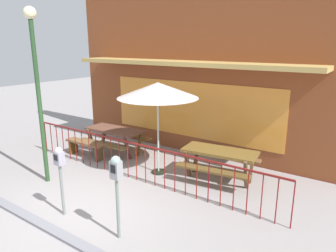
# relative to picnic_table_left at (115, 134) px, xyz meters

# --- Properties ---
(ground) EXTENTS (40.00, 40.00, 0.00)m
(ground) POSITION_rel_picnic_table_left_xyz_m (1.85, -3.08, -0.61)
(ground) COLOR gray
(pub_storefront) EXTENTS (8.83, 1.44, 5.55)m
(pub_storefront) POSITION_rel_picnic_table_left_xyz_m (1.85, 1.66, 2.15)
(pub_storefront) COLOR #4F211F
(pub_storefront) RESTS_ON ground
(patio_fence_front) EXTENTS (7.44, 0.04, 0.97)m
(patio_fence_front) POSITION_rel_picnic_table_left_xyz_m (1.85, -1.15, 0.05)
(patio_fence_front) COLOR maroon
(patio_fence_front) RESTS_ON ground
(picnic_table_left) EXTENTS (1.84, 1.42, 0.79)m
(picnic_table_left) POSITION_rel_picnic_table_left_xyz_m (0.00, 0.00, 0.00)
(picnic_table_left) COLOR brown
(picnic_table_left) RESTS_ON ground
(picnic_table_right) EXTENTS (1.95, 1.57, 0.79)m
(picnic_table_right) POSITION_rel_picnic_table_left_xyz_m (3.52, 0.05, 0.00)
(picnic_table_right) COLOR brown
(picnic_table_right) RESTS_ON ground
(patio_umbrella) EXTENTS (2.03, 2.03, 2.39)m
(patio_umbrella) POSITION_rel_picnic_table_left_xyz_m (2.03, -0.48, 1.57)
(patio_umbrella) COLOR black
(patio_umbrella) RESTS_ON ground
(patio_bench) EXTENTS (1.41, 0.35, 0.48)m
(patio_bench) POSITION_rel_picnic_table_left_xyz_m (-0.47, -0.77, -0.26)
(patio_bench) COLOR brown
(patio_bench) RESTS_ON ground
(parking_meter_near) EXTENTS (0.18, 0.17, 1.41)m
(parking_meter_near) POSITION_rel_picnic_table_left_xyz_m (1.71, -3.22, 0.48)
(parking_meter_near) COLOR slate
(parking_meter_near) RESTS_ON ground
(parking_meter_far) EXTENTS (0.18, 0.17, 1.53)m
(parking_meter_far) POSITION_rel_picnic_table_left_xyz_m (3.15, -3.16, 0.57)
(parking_meter_far) COLOR slate
(parking_meter_far) RESTS_ON ground
(street_lamp) EXTENTS (0.28, 0.28, 4.10)m
(street_lamp) POSITION_rel_picnic_table_left_xyz_m (0.06, -2.46, 2.05)
(street_lamp) COLOR #254524
(street_lamp) RESTS_ON ground
(curb_edge) EXTENTS (12.36, 0.20, 0.11)m
(curb_edge) POSITION_rel_picnic_table_left_xyz_m (1.85, -3.72, -0.61)
(curb_edge) COLOR slate
(curb_edge) RESTS_ON ground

